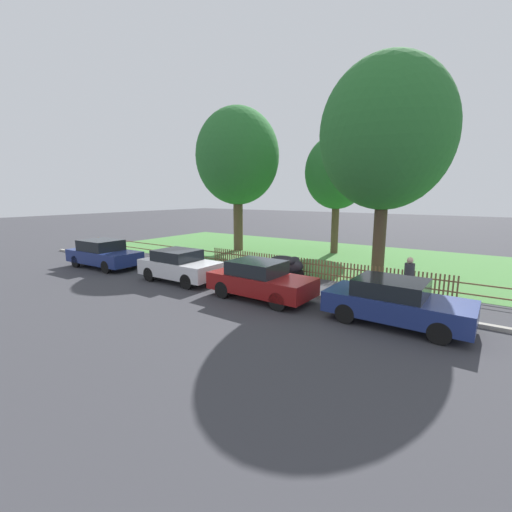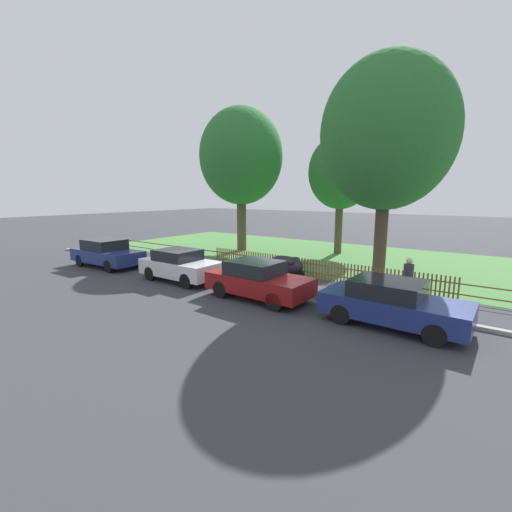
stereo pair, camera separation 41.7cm
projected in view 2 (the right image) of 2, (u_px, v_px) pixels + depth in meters
The scene contains 13 objects.
ground_plane at pixel (279, 292), 13.56m from camera, with size 120.00×120.00×0.00m, color #38383D.
kerb_stone at pixel (280, 290), 13.63m from camera, with size 34.90×0.20×0.12m, color #9E998E.
grass_strip at pixel (356, 259), 20.43m from camera, with size 34.90×11.65×0.01m, color #477F3D.
park_fence at pixel (312, 269), 15.72m from camera, with size 34.90×0.05×0.88m.
parked_car_silver_hatchback at pixel (107, 253), 18.18m from camera, with size 4.25×1.92×1.45m.
parked_car_black_saloon at pixel (180, 265), 15.18m from camera, with size 3.73×1.75×1.39m.
parked_car_navy_estate at pixel (258, 280), 12.56m from camera, with size 3.96×1.82×1.40m.
parked_car_red_compact at pixel (392, 303), 9.96m from camera, with size 4.09×1.86×1.35m.
covered_motorcycle at pixel (286, 265), 15.71m from camera, with size 1.95×0.86×1.02m.
tree_nearest_kerb at pixel (241, 157), 22.57m from camera, with size 5.49×5.49×9.43m.
tree_behind_motorcycle at pixel (341, 172), 21.45m from camera, with size 4.05×4.05×7.53m.
tree_mid_park at pixel (387, 134), 14.11m from camera, with size 5.48×5.48×9.44m.
pedestrian_by_lamp at pixel (408, 278), 11.82m from camera, with size 0.35×0.39×1.66m.
Camera 2 is at (6.97, -11.12, 3.80)m, focal length 24.00 mm.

